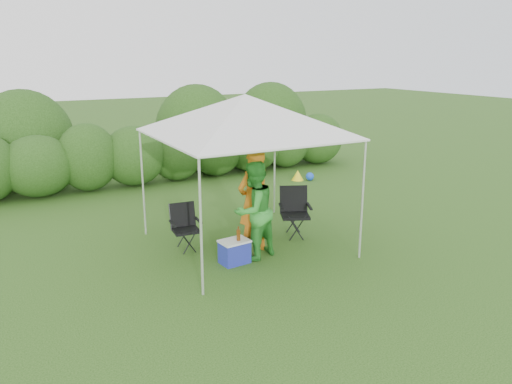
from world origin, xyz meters
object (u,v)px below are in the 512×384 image
chair_right (295,208)px  chair_left (185,224)px  canopy (245,115)px  man (254,201)px  woman (254,211)px  cooler (234,251)px

chair_right → chair_left: (-2.18, 0.35, -0.07)m
canopy → man: (-0.02, -0.35, -1.50)m
man → woman: 0.28m
canopy → chair_right: 2.21m
chair_left → cooler: chair_left is taller
chair_left → man: size_ratio=0.44×
chair_left → woman: bearing=-42.1°
canopy → woman: size_ratio=1.78×
chair_right → man: bearing=-136.5°
canopy → chair_right: bearing=2.7°
chair_left → cooler: bearing=-59.4°
chair_left → chair_right: bearing=-4.3°
man → cooler: bearing=13.8°
man → cooler: (-0.54, -0.30, -0.75)m
woman → canopy: bearing=-122.0°
canopy → man: canopy is taller
woman → cooler: size_ratio=3.28×
chair_right → woman: (-1.26, -0.64, 0.32)m
chair_right → canopy: bearing=-153.4°
woman → chair_left: bearing=-65.2°
chair_right → man: size_ratio=0.51×
woman → chair_right: bearing=-171.4°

